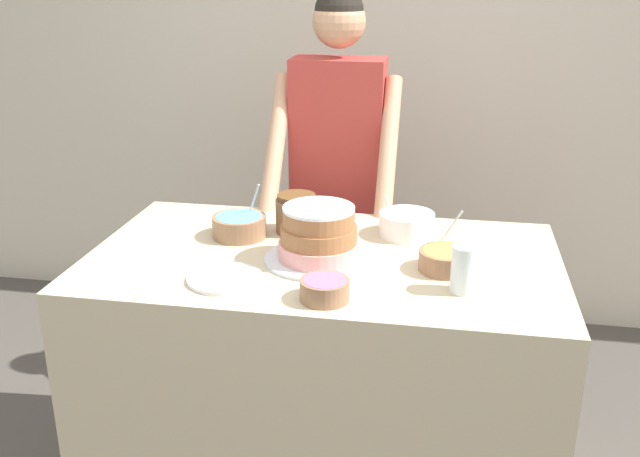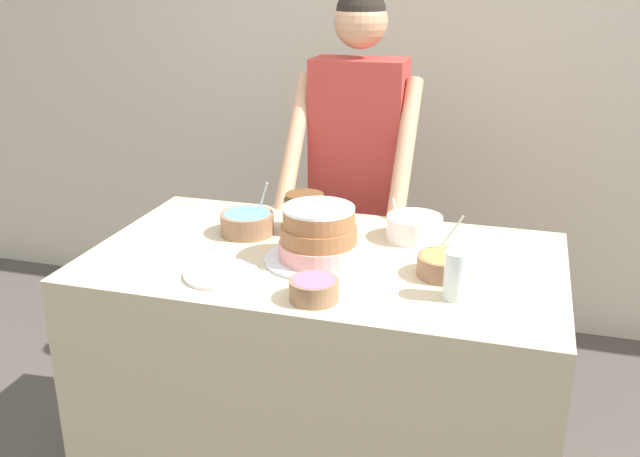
% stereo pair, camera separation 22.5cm
% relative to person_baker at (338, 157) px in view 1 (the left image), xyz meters
% --- Properties ---
extents(wall_back, '(10.00, 0.05, 2.60)m').
position_rel_person_baker_xyz_m(wall_back, '(0.07, 0.83, 0.22)').
color(wall_back, beige).
rests_on(wall_back, ground_plane).
extents(counter, '(1.53, 0.87, 0.95)m').
position_rel_person_baker_xyz_m(counter, '(0.07, -0.75, -0.61)').
color(counter, '#C6B793').
rests_on(counter, ground_plane).
extents(person_baker, '(0.52, 0.48, 1.77)m').
position_rel_person_baker_xyz_m(person_baker, '(0.00, 0.00, 0.00)').
color(person_baker, '#2D2D38').
rests_on(person_baker, ground_plane).
extents(cake, '(0.35, 0.35, 0.18)m').
position_rel_person_baker_xyz_m(cake, '(0.06, -0.79, -0.05)').
color(cake, silver).
rests_on(cake, counter).
extents(frosting_bowl_yellow, '(0.17, 0.17, 0.18)m').
position_rel_person_baker_xyz_m(frosting_bowl_yellow, '(0.46, -0.80, -0.10)').
color(frosting_bowl_yellow, '#936B4C').
rests_on(frosting_bowl_yellow, counter).
extents(frosting_bowl_purple, '(0.14, 0.14, 0.06)m').
position_rel_person_baker_xyz_m(frosting_bowl_purple, '(0.13, -1.07, -0.10)').
color(frosting_bowl_purple, '#936B4C').
rests_on(frosting_bowl_purple, counter).
extents(frosting_bowl_white, '(0.19, 0.19, 0.14)m').
position_rel_person_baker_xyz_m(frosting_bowl_white, '(0.33, -0.51, -0.09)').
color(frosting_bowl_white, white).
rests_on(frosting_bowl_white, counter).
extents(frosting_bowl_blue, '(0.19, 0.19, 0.18)m').
position_rel_person_baker_xyz_m(frosting_bowl_blue, '(-0.25, -0.63, -0.09)').
color(frosting_bowl_blue, '#936B4C').
rests_on(frosting_bowl_blue, counter).
extents(drinking_glass, '(0.08, 0.08, 0.14)m').
position_rel_person_baker_xyz_m(drinking_glass, '(0.52, -0.95, -0.06)').
color(drinking_glass, silver).
rests_on(drinking_glass, counter).
extents(ceramic_plate, '(0.23, 0.23, 0.01)m').
position_rel_person_baker_xyz_m(ceramic_plate, '(-0.18, -1.00, -0.13)').
color(ceramic_plate, silver).
rests_on(ceramic_plate, counter).
extents(stoneware_jar, '(0.15, 0.15, 0.14)m').
position_rel_person_baker_xyz_m(stoneware_jar, '(-0.06, -0.55, -0.07)').
color(stoneware_jar, brown).
rests_on(stoneware_jar, counter).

